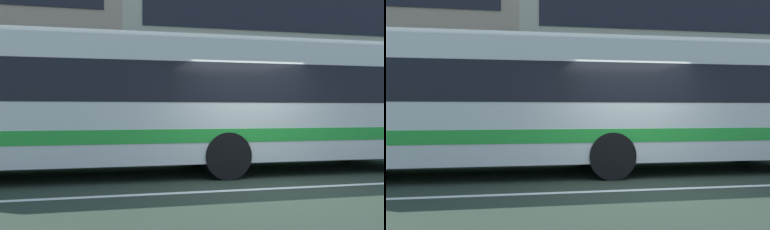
{
  "view_description": "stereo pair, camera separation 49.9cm",
  "coord_description": "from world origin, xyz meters",
  "views": [
    {
      "loc": [
        -3.18,
        -7.12,
        1.46
      ],
      "look_at": [
        -1.03,
        1.97,
        1.35
      ],
      "focal_mm": 38.74,
      "sensor_mm": 36.0,
      "label": 1
    },
    {
      "loc": [
        -2.69,
        -7.23,
        1.46
      ],
      "look_at": [
        -1.03,
        1.97,
        1.35
      ],
      "focal_mm": 38.74,
      "sensor_mm": 36.0,
      "label": 2
    }
  ],
  "objects": [
    {
      "name": "lane_centre_line",
      "position": [
        0.0,
        0.0,
        0.0
      ],
      "size": [
        60.0,
        0.16,
        0.01
      ],
      "primitive_type": "cube",
      "color": "silver",
      "rests_on": "ground_plane"
    },
    {
      "name": "hedge_row_far",
      "position": [
        0.96,
        6.0,
        0.56
      ],
      "size": [
        21.7,
        1.1,
        1.11
      ],
      "primitive_type": "cube",
      "color": "#25541B",
      "rests_on": "ground_plane"
    },
    {
      "name": "ground_plane",
      "position": [
        0.0,
        0.0,
        0.0
      ],
      "size": [
        160.0,
        160.0,
        0.0
      ],
      "primitive_type": "plane",
      "color": "#243225"
    },
    {
      "name": "transit_bus",
      "position": [
        -1.23,
        2.34,
        1.7
      ],
      "size": [
        12.47,
        2.62,
        3.07
      ],
      "color": "silver",
      "rests_on": "ground_plane"
    },
    {
      "name": "apartment_block_right",
      "position": [
        8.34,
        14.56,
        5.28
      ],
      "size": [
        20.73,
        8.34,
        10.56
      ],
      "color": "#B6B397",
      "rests_on": "ground_plane"
    }
  ]
}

